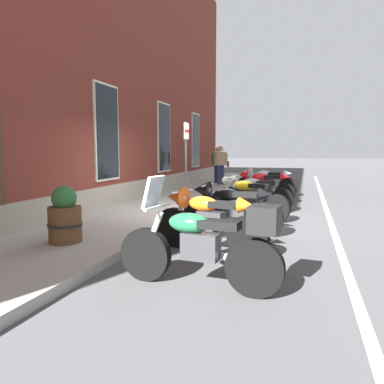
# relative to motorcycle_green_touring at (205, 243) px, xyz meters

# --- Properties ---
(ground_plane) EXTENTS (140.00, 140.00, 0.00)m
(ground_plane) POSITION_rel_motorcycle_green_touring_xyz_m (4.73, 1.52, -0.55)
(ground_plane) COLOR #424244
(sidewalk) EXTENTS (31.03, 2.44, 0.14)m
(sidewalk) POSITION_rel_motorcycle_green_touring_xyz_m (4.73, 2.74, -0.48)
(sidewalk) COLOR gray
(sidewalk) RESTS_ON ground_plane
(lane_stripe) EXTENTS (31.03, 0.12, 0.01)m
(lane_stripe) POSITION_rel_motorcycle_green_touring_xyz_m (4.73, -1.68, -0.55)
(lane_stripe) COLOR silver
(lane_stripe) RESTS_ON ground_plane
(motorcycle_green_touring) EXTENTS (0.66, 2.07, 1.33)m
(motorcycle_green_touring) POSITION_rel_motorcycle_green_touring_xyz_m (0.00, 0.00, 0.00)
(motorcycle_green_touring) COLOR black
(motorcycle_green_touring) RESTS_ON ground_plane
(motorcycle_orange_sport) EXTENTS (0.78, 2.00, 1.04)m
(motorcycle_orange_sport) POSITION_rel_motorcycle_green_touring_xyz_m (1.60, 0.43, 0.01)
(motorcycle_orange_sport) COLOR black
(motorcycle_orange_sport) RESTS_ON ground_plane
(motorcycle_black_sport) EXTENTS (0.62, 2.03, 1.02)m
(motorcycle_black_sport) POSITION_rel_motorcycle_green_touring_xyz_m (3.07, 0.35, 0.00)
(motorcycle_black_sport) COLOR black
(motorcycle_black_sport) RESTS_ON ground_plane
(motorcycle_yellow_naked) EXTENTS (0.74, 2.00, 0.99)m
(motorcycle_yellow_naked) POSITION_rel_motorcycle_green_touring_xyz_m (4.71, 0.21, -0.07)
(motorcycle_yellow_naked) COLOR black
(motorcycle_yellow_naked) RESTS_ON ground_plane
(motorcycle_grey_naked) EXTENTS (0.62, 2.05, 0.94)m
(motorcycle_grey_naked) POSITION_rel_motorcycle_green_touring_xyz_m (6.18, 0.23, -0.08)
(motorcycle_grey_naked) COLOR black
(motorcycle_grey_naked) RESTS_ON ground_plane
(motorcycle_red_sport) EXTENTS (0.62, 2.00, 1.04)m
(motorcycle_red_sport) POSITION_rel_motorcycle_green_touring_xyz_m (7.85, 0.26, 0.01)
(motorcycle_red_sport) COLOR black
(motorcycle_red_sport) RESTS_ON ground_plane
(motorcycle_white_sport) EXTENTS (0.62, 2.19, 1.04)m
(motorcycle_white_sport) POSITION_rel_motorcycle_green_touring_xyz_m (9.52, 0.32, 0.01)
(motorcycle_white_sport) COLOR black
(motorcycle_white_sport) RESTS_ON ground_plane
(pedestrian_tan_coat) EXTENTS (0.35, 0.64, 1.68)m
(pedestrian_tan_coat) POSITION_rel_motorcycle_green_touring_xyz_m (11.94, 2.46, 0.54)
(pedestrian_tan_coat) COLOR #2D3351
(pedestrian_tan_coat) RESTS_ON sidewalk
(pedestrian_striped_shirt) EXTENTS (0.22, 0.59, 1.64)m
(pedestrian_striped_shirt) POSITION_rel_motorcycle_green_touring_xyz_m (12.83, 2.80, 0.51)
(pedestrian_striped_shirt) COLOR #1E1E4C
(pedestrian_striped_shirt) RESTS_ON sidewalk
(parking_sign) EXTENTS (0.36, 0.07, 2.27)m
(parking_sign) POSITION_rel_motorcycle_green_touring_xyz_m (5.74, 2.07, 1.06)
(parking_sign) COLOR #4C4C51
(parking_sign) RESTS_ON sidewalk
(barrel_planter) EXTENTS (0.56, 0.56, 0.93)m
(barrel_planter) POSITION_rel_motorcycle_green_touring_xyz_m (1.00, 2.63, -0.00)
(barrel_planter) COLOR brown
(barrel_planter) RESTS_ON sidewalk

